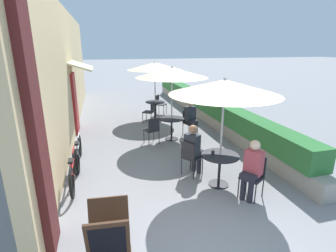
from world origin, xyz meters
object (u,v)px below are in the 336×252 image
(cafe_chair_far_left, at_px, (160,103))
(seated_patron_near_right, at_px, (193,147))
(cafe_chair_near_left, at_px, (254,173))
(coffee_cup_near, at_px, (213,153))
(menu_board, at_px, (109,236))
(patio_table_near, at_px, (220,163))
(cafe_chair_mid_left, at_px, (189,121))
(coffee_cup_far, at_px, (155,101))
(seated_patron_mid_left, at_px, (191,117))
(patio_umbrella_near, at_px, (225,87))
(patio_umbrella_mid, at_px, (172,73))
(seated_patron_near_left, at_px, (252,167))
(bicycle_second, at_px, (79,152))
(patio_table_mid, at_px, (172,124))
(cafe_chair_far_right, at_px, (150,110))
(cafe_chair_mid_right, at_px, (152,129))
(patio_umbrella_far, at_px, (155,66))
(cafe_chair_near_right, at_px, (190,155))
(bicycle_leaning, at_px, (73,171))
(patio_table_far, at_px, (155,106))

(cafe_chair_far_left, bearing_deg, seated_patron_near_right, 27.98)
(cafe_chair_near_left, distance_m, cafe_chair_far_left, 7.19)
(coffee_cup_near, distance_m, menu_board, 2.87)
(patio_table_near, height_order, cafe_chair_mid_left, cafe_chair_mid_left)
(coffee_cup_far, bearing_deg, cafe_chair_near_left, -83.64)
(seated_patron_mid_left, relative_size, coffee_cup_far, 13.89)
(patio_umbrella_near, height_order, coffee_cup_far, patio_umbrella_near)
(patio_umbrella_mid, relative_size, cafe_chair_far_left, 2.76)
(patio_umbrella_mid, height_order, menu_board, patio_umbrella_mid)
(seated_patron_near_left, bearing_deg, cafe_chair_far_left, -31.26)
(bicycle_second, bearing_deg, patio_umbrella_near, -33.07)
(patio_umbrella_mid, bearing_deg, patio_table_near, -85.76)
(cafe_chair_near_left, relative_size, cafe_chair_far_left, 1.00)
(patio_table_mid, height_order, patio_umbrella_mid, patio_umbrella_mid)
(patio_table_near, xyz_separation_m, patio_umbrella_mid, (-0.23, 3.16, 1.66))
(patio_umbrella_near, distance_m, cafe_chair_mid_left, 3.86)
(cafe_chair_far_right, bearing_deg, cafe_chair_mid_left, -117.58)
(seated_patron_near_left, relative_size, cafe_chair_far_left, 1.44)
(cafe_chair_mid_left, xyz_separation_m, menu_board, (-2.93, -5.06, -0.09))
(cafe_chair_mid_left, distance_m, cafe_chair_mid_right, 1.51)
(patio_umbrella_far, relative_size, cafe_chair_far_right, 2.76)
(patio_umbrella_near, xyz_separation_m, seated_patron_near_left, (0.38, -0.65, -1.51))
(patio_umbrella_mid, relative_size, bicycle_second, 1.43)
(patio_table_mid, bearing_deg, cafe_chair_near_right, -95.37)
(menu_board, bearing_deg, seated_patron_mid_left, 63.39)
(cafe_chair_near_right, bearing_deg, cafe_chair_far_left, 140.97)
(seated_patron_near_left, bearing_deg, coffee_cup_near, 3.51)
(seated_patron_near_left, bearing_deg, cafe_chair_far_right, -24.17)
(cafe_chair_far_left, bearing_deg, cafe_chair_near_left, 35.67)
(cafe_chair_near_left, xyz_separation_m, seated_patron_near_right, (-0.86, 1.24, 0.17))
(cafe_chair_near_right, relative_size, cafe_chair_mid_right, 1.00)
(patio_umbrella_far, bearing_deg, seated_patron_near_right, -91.93)
(coffee_cup_near, xyz_separation_m, cafe_chair_mid_right, (-0.79, 2.82, -0.25))
(coffee_cup_near, bearing_deg, patio_umbrella_mid, 91.61)
(cafe_chair_mid_left, xyz_separation_m, bicycle_second, (-3.57, -1.49, -0.19))
(cafe_chair_mid_right, bearing_deg, patio_table_near, -88.01)
(seated_patron_near_left, height_order, bicycle_leaning, seated_patron_near_left)
(patio_table_far, bearing_deg, coffee_cup_far, -105.52)
(cafe_chair_far_right, bearing_deg, patio_umbrella_far, 5.80)
(patio_umbrella_near, xyz_separation_m, cafe_chair_far_left, (0.14, 6.60, -1.68))
(cafe_chair_near_right, relative_size, seated_patron_mid_left, 0.70)
(coffee_cup_far, bearing_deg, patio_table_near, -87.67)
(cafe_chair_mid_left, relative_size, cafe_chair_far_right, 1.00)
(patio_table_mid, relative_size, cafe_chair_mid_left, 0.95)
(seated_patron_near_left, xyz_separation_m, coffee_cup_far, (-0.62, 6.46, 0.08))
(cafe_chair_far_right, bearing_deg, cafe_chair_mid_right, -156.24)
(patio_table_mid, bearing_deg, cafe_chair_far_right, 98.62)
(patio_table_near, distance_m, patio_umbrella_near, 1.66)
(cafe_chair_mid_right, distance_m, bicycle_second, 2.36)
(seated_patron_mid_left, bearing_deg, patio_umbrella_mid, -2.69)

